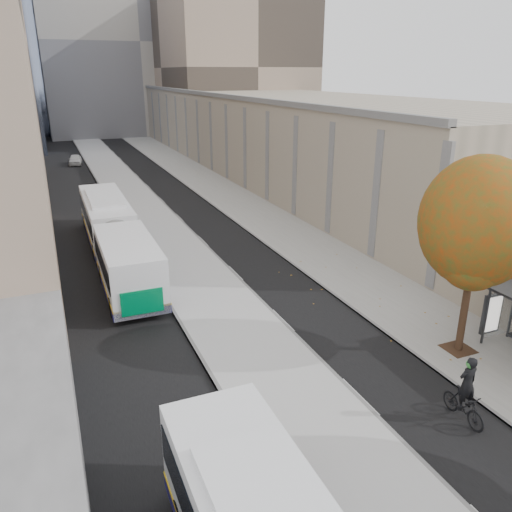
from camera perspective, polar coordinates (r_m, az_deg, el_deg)
bus_platform at (r=36.75m, az=-11.74°, el=3.66°), size 4.25×150.00×0.15m
sidewalk at (r=38.98m, az=-0.12°, el=4.98°), size 4.75×150.00×0.08m
building_tan at (r=69.04m, az=-0.71°, el=14.99°), size 18.00×92.00×8.00m
building_far_block at (r=97.21m, az=-14.16°, el=22.44°), size 30.00×18.00×30.00m
tree_c at (r=19.53m, az=24.07°, el=3.51°), size 4.20×4.20×7.28m
bus_far at (r=29.67m, az=-15.87°, el=2.32°), size 2.65×17.07×2.84m
cyclist at (r=17.30m, az=22.76°, el=-14.68°), size 0.66×1.78×2.25m
distant_car at (r=63.82m, az=-19.96°, el=10.30°), size 1.82×3.63×1.19m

